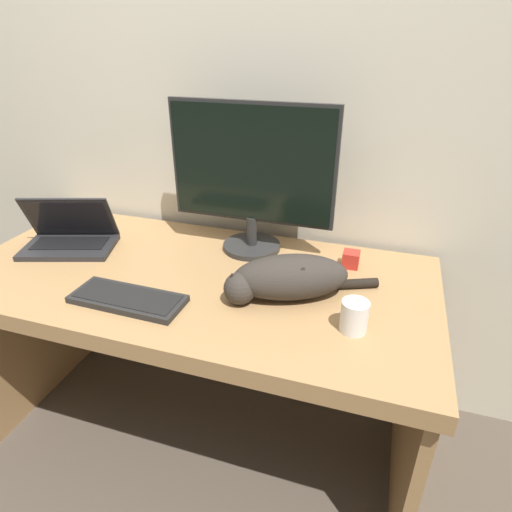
# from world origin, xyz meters

# --- Properties ---
(ground_plane) EXTENTS (12.00, 12.00, 0.00)m
(ground_plane) POSITION_xyz_m (0.00, 0.00, 0.00)
(ground_plane) COLOR #4C4238
(wall_back) EXTENTS (6.40, 0.06, 2.60)m
(wall_back) POSITION_xyz_m (0.00, 0.85, 1.30)
(wall_back) COLOR beige
(wall_back) RESTS_ON ground_plane
(desk) EXTENTS (1.65, 0.79, 0.75)m
(desk) POSITION_xyz_m (0.00, 0.39, 0.60)
(desk) COLOR #A37A4C
(desk) RESTS_ON ground_plane
(monitor) EXTENTS (0.61, 0.22, 0.55)m
(monitor) POSITION_xyz_m (0.13, 0.65, 1.05)
(monitor) COLOR #282828
(monitor) RESTS_ON desk
(laptop) EXTENTS (0.38, 0.30, 0.21)m
(laptop) POSITION_xyz_m (-0.54, 0.44, 0.80)
(laptop) COLOR #232326
(laptop) RESTS_ON desk
(external_keyboard) EXTENTS (0.36, 0.15, 0.02)m
(external_keyboard) POSITION_xyz_m (-0.12, 0.18, 0.77)
(external_keyboard) COLOR black
(external_keyboard) RESTS_ON desk
(cat) EXTENTS (0.47, 0.30, 0.14)m
(cat) POSITION_xyz_m (0.35, 0.36, 0.83)
(cat) COLOR #332D28
(cat) RESTS_ON desk
(coffee_mug) EXTENTS (0.08, 0.08, 0.09)m
(coffee_mug) POSITION_xyz_m (0.57, 0.25, 0.80)
(coffee_mug) COLOR white
(coffee_mug) RESTS_ON desk
(small_toy) EXTENTS (0.06, 0.06, 0.06)m
(small_toy) POSITION_xyz_m (0.52, 0.62, 0.78)
(small_toy) COLOR red
(small_toy) RESTS_ON desk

